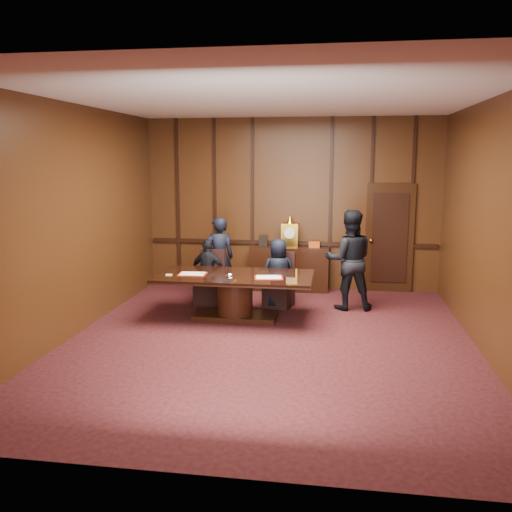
% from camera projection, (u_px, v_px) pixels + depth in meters
% --- Properties ---
extents(room, '(7.00, 7.04, 3.50)m').
position_uv_depth(room, '(275.00, 225.00, 7.85)').
color(room, black).
rests_on(room, ground).
extents(sideboard, '(1.60, 0.45, 1.54)m').
position_uv_depth(sideboard, '(289.00, 267.00, 11.12)').
color(sideboard, black).
rests_on(sideboard, ground).
extents(conference_table, '(2.62, 1.32, 0.76)m').
position_uv_depth(conference_table, '(235.00, 289.00, 9.13)').
color(conference_table, black).
rests_on(conference_table, ground).
extents(folder_left, '(0.48, 0.35, 0.02)m').
position_uv_depth(folder_left, '(192.00, 274.00, 9.09)').
color(folder_left, '#A01C0E').
rests_on(folder_left, conference_table).
extents(folder_right, '(0.51, 0.40, 0.02)m').
position_uv_depth(folder_right, '(269.00, 277.00, 8.83)').
color(folder_right, '#A01C0E').
rests_on(folder_right, conference_table).
extents(inkstand, '(0.20, 0.14, 0.12)m').
position_uv_depth(inkstand, '(229.00, 277.00, 8.63)').
color(inkstand, white).
rests_on(inkstand, conference_table).
extents(notepad, '(0.11, 0.08, 0.01)m').
position_uv_depth(notepad, '(169.00, 275.00, 9.03)').
color(notepad, '#F6ED78').
rests_on(notepad, conference_table).
extents(chair_left, '(0.52, 0.52, 0.99)m').
position_uv_depth(chair_left, '(210.00, 288.00, 10.11)').
color(chair_left, black).
rests_on(chair_left, ground).
extents(chair_right, '(0.58, 0.58, 0.99)m').
position_uv_depth(chair_right, '(279.00, 291.00, 9.92)').
color(chair_right, black).
rests_on(chair_right, ground).
extents(signatory_left, '(0.77, 0.45, 1.23)m').
position_uv_depth(signatory_left, '(208.00, 272.00, 9.98)').
color(signatory_left, black).
rests_on(signatory_left, ground).
extents(signatory_right, '(0.71, 0.57, 1.27)m').
position_uv_depth(signatory_right, '(278.00, 273.00, 9.78)').
color(signatory_right, black).
rests_on(signatory_right, ground).
extents(witness_left, '(0.68, 0.58, 1.58)m').
position_uv_depth(witness_left, '(219.00, 257.00, 10.48)').
color(witness_left, black).
rests_on(witness_left, ground).
extents(witness_right, '(0.95, 0.78, 1.80)m').
position_uv_depth(witness_right, '(349.00, 260.00, 9.66)').
color(witness_right, black).
rests_on(witness_right, ground).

